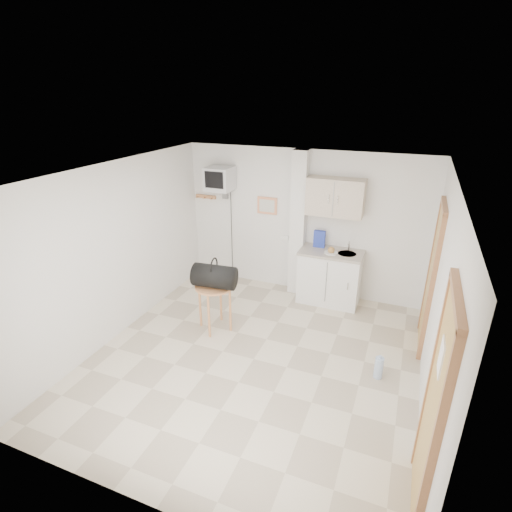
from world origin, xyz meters
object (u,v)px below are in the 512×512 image
at_px(duffel_bag, 214,276).
at_px(water_bottle, 379,368).
at_px(crt_television, 220,180).
at_px(round_table, 214,292).

relative_size(duffel_bag, water_bottle, 1.96).
distance_m(crt_television, duffel_bag, 1.99).
relative_size(crt_television, water_bottle, 6.57).
distance_m(duffel_bag, water_bottle, 2.51).
relative_size(crt_television, round_table, 2.96).
height_order(round_table, duffel_bag, duffel_bag).
xyz_separation_m(round_table, water_bottle, (2.42, -0.25, -0.46)).
bearing_deg(crt_television, water_bottle, -30.23).
relative_size(crt_television, duffel_bag, 3.34).
bearing_deg(duffel_bag, water_bottle, -10.43).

